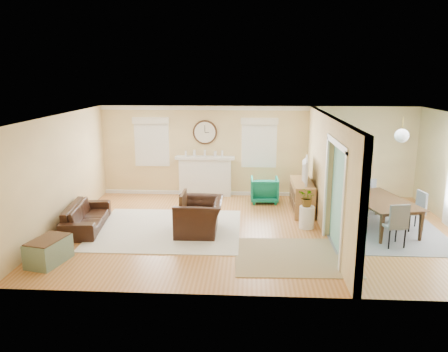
{
  "coord_description": "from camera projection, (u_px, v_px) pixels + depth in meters",
  "views": [
    {
      "loc": [
        -0.24,
        -9.41,
        3.49
      ],
      "look_at": [
        -0.8,
        0.3,
        1.2
      ],
      "focal_mm": 35.0,
      "sensor_mm": 36.0,
      "label": 1
    }
  ],
  "objects": [
    {
      "name": "window_right",
      "position": [
        259.0,
        139.0,
        12.42
      ],
      "size": [
        1.05,
        0.13,
        1.42
      ],
      "color": "white",
      "rests_on": "wall_back"
    },
    {
      "name": "wall_left",
      "position": [
        60.0,
        173.0,
        9.89
      ],
      "size": [
        0.02,
        6.0,
        2.6
      ],
      "primitive_type": "cube",
      "color": "tan",
      "rests_on": "ground"
    },
    {
      "name": "tv",
      "position": [
        302.0,
        170.0,
        11.05
      ],
      "size": [
        0.27,
        1.07,
        0.61
      ],
      "primitive_type": "imported",
      "rotation": [
        0.0,
        0.0,
        1.45
      ],
      "color": "black",
      "rests_on": "credenza"
    },
    {
      "name": "pendant",
      "position": [
        402.0,
        136.0,
        9.26
      ],
      "size": [
        0.3,
        0.3,
        0.55
      ],
      "color": "gold",
      "rests_on": "ceiling"
    },
    {
      "name": "partition",
      "position": [
        326.0,
        171.0,
        9.81
      ],
      "size": [
        0.17,
        6.0,
        2.6
      ],
      "color": "tan",
      "rests_on": "ground"
    },
    {
      "name": "floor",
      "position": [
        258.0,
        231.0,
        9.93
      ],
      "size": [
        9.0,
        9.0,
        0.0
      ],
      "primitive_type": "plane",
      "color": "#AB652C",
      "rests_on": "ground"
    },
    {
      "name": "credenza",
      "position": [
        302.0,
        197.0,
        11.21
      ],
      "size": [
        0.5,
        1.48,
        0.8
      ],
      "color": "#AA804A",
      "rests_on": "floor"
    },
    {
      "name": "green_chair",
      "position": [
        264.0,
        190.0,
        12.09
      ],
      "size": [
        0.76,
        0.78,
        0.7
      ],
      "primitive_type": "imported",
      "rotation": [
        0.0,
        0.0,
        3.16
      ],
      "color": "#0C6A4E",
      "rests_on": "floor"
    },
    {
      "name": "trunk",
      "position": [
        49.0,
        251.0,
        8.19
      ],
      "size": [
        0.68,
        0.93,
        0.48
      ],
      "color": "gray",
      "rests_on": "floor"
    },
    {
      "name": "rug_cream",
      "position": [
        167.0,
        229.0,
        10.01
      ],
      "size": [
        3.33,
        2.89,
        0.02
      ],
      "primitive_type": "cube",
      "rotation": [
        0.0,
        0.0,
        0.01
      ],
      "color": "beige",
      "rests_on": "floor"
    },
    {
      "name": "dining_chair_w",
      "position": [
        354.0,
        203.0,
        10.05
      ],
      "size": [
        0.55,
        0.55,
        0.99
      ],
      "color": "white",
      "rests_on": "floor"
    },
    {
      "name": "rug_grey",
      "position": [
        380.0,
        228.0,
        10.09
      ],
      "size": [
        2.6,
        3.25,
        0.01
      ],
      "primitive_type": "cube",
      "color": "gray",
      "rests_on": "floor"
    },
    {
      "name": "ceiling",
      "position": [
        260.0,
        116.0,
        9.33
      ],
      "size": [
        9.0,
        6.0,
        0.02
      ],
      "primitive_type": "cube",
      "color": "white",
      "rests_on": "wall_back"
    },
    {
      "name": "window_left",
      "position": [
        152.0,
        139.0,
        12.59
      ],
      "size": [
        1.05,
        0.13,
        1.42
      ],
      "color": "white",
      "rests_on": "wall_back"
    },
    {
      "name": "eames_chair",
      "position": [
        199.0,
        217.0,
        9.72
      ],
      "size": [
        1.04,
        1.19,
        0.76
      ],
      "primitive_type": "imported",
      "rotation": [
        0.0,
        0.0,
        -1.56
      ],
      "color": "black",
      "rests_on": "floor"
    },
    {
      "name": "fireplace",
      "position": [
        205.0,
        176.0,
        12.68
      ],
      "size": [
        1.7,
        0.3,
        1.17
      ],
      "color": "white",
      "rests_on": "ground"
    },
    {
      "name": "wall_back",
      "position": [
        257.0,
        152.0,
        12.55
      ],
      "size": [
        9.0,
        0.02,
        2.6
      ],
      "primitive_type": "cube",
      "color": "tan",
      "rests_on": "ground"
    },
    {
      "name": "dining_chair_s",
      "position": [
        394.0,
        220.0,
        8.93
      ],
      "size": [
        0.49,
        0.49,
        0.94
      ],
      "color": "gray",
      "rests_on": "floor"
    },
    {
      "name": "dining_table",
      "position": [
        381.0,
        214.0,
        10.01
      ],
      "size": [
        1.55,
        2.19,
        0.7
      ],
      "primitive_type": "imported",
      "rotation": [
        0.0,
        0.0,
        1.81
      ],
      "color": "#4D311B",
      "rests_on": "floor"
    },
    {
      "name": "wall_front",
      "position": [
        263.0,
        219.0,
        6.72
      ],
      "size": [
        9.0,
        0.02,
        2.6
      ],
      "primitive_type": "cube",
      "color": "tan",
      "rests_on": "ground"
    },
    {
      "name": "rug_jute",
      "position": [
        294.0,
        256.0,
        8.52
      ],
      "size": [
        2.35,
        1.94,
        0.01
      ],
      "primitive_type": "cube",
      "rotation": [
        0.0,
        0.0,
        0.03
      ],
      "color": "tan",
      "rests_on": "floor"
    },
    {
      "name": "dining_chair_n",
      "position": [
        370.0,
        194.0,
        11.09
      ],
      "size": [
        0.4,
        0.4,
        0.86
      ],
      "color": "gray",
      "rests_on": "floor"
    },
    {
      "name": "potted_plant",
      "position": [
        308.0,
        197.0,
        9.95
      ],
      "size": [
        0.53,
        0.53,
        0.44
      ],
      "primitive_type": "imported",
      "rotation": [
        0.0,
        0.0,
        5.48
      ],
      "color": "#337F33",
      "rests_on": "garden_stool"
    },
    {
      "name": "sofa",
      "position": [
        86.0,
        216.0,
        10.06
      ],
      "size": [
        0.98,
        2.01,
        0.56
      ],
      "primitive_type": "imported",
      "rotation": [
        0.0,
        0.0,
        1.69
      ],
      "color": "black",
      "rests_on": "floor"
    },
    {
      "name": "garden_stool",
      "position": [
        307.0,
        217.0,
        10.06
      ],
      "size": [
        0.35,
        0.35,
        0.51
      ],
      "primitive_type": "cylinder",
      "color": "white",
      "rests_on": "floor"
    },
    {
      "name": "wall_clock",
      "position": [
        205.0,
        132.0,
        12.47
      ],
      "size": [
        0.7,
        0.07,
        0.7
      ],
      "color": "#4D311B",
      "rests_on": "wall_back"
    },
    {
      "name": "dining_chair_e",
      "position": [
        414.0,
        208.0,
        9.88
      ],
      "size": [
        0.46,
        0.46,
        0.9
      ],
      "color": "gray",
      "rests_on": "floor"
    }
  ]
}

